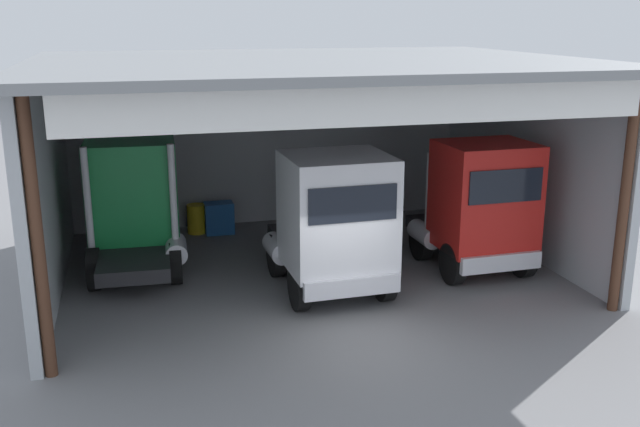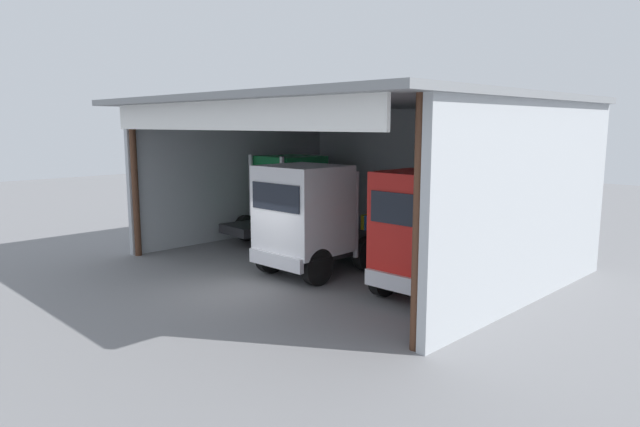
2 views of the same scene
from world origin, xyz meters
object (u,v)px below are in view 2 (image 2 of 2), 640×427
object	(u,v)px
truck_red_right_bay	(427,234)
tool_cart	(377,228)
truck_green_left_bay	(286,196)
truck_white_center_left_bay	(310,218)
oil_drum	(367,226)

from	to	relation	value
truck_red_right_bay	tool_cart	world-z (taller)	truck_red_right_bay
truck_green_left_bay	truck_white_center_left_bay	bearing A→B (deg)	-31.27
truck_green_left_bay	oil_drum	xyz separation A→B (m)	(1.89, 3.03, -1.40)
truck_red_right_bay	truck_white_center_left_bay	bearing A→B (deg)	6.13
truck_red_right_bay	oil_drum	xyz separation A→B (m)	(-6.93, 5.62, -1.38)
truck_green_left_bay	truck_white_center_left_bay	world-z (taller)	truck_green_left_bay
truck_green_left_bay	oil_drum	distance (m)	3.83
truck_green_left_bay	truck_white_center_left_bay	distance (m)	5.59
tool_cart	truck_white_center_left_bay	bearing A→B (deg)	-70.96
truck_green_left_bay	oil_drum	bearing A→B (deg)	60.59
truck_white_center_left_bay	tool_cart	size ratio (longest dim) A/B	5.02
truck_white_center_left_bay	oil_drum	world-z (taller)	truck_white_center_left_bay
tool_cart	truck_green_left_bay	bearing A→B (deg)	-132.69
tool_cart	oil_drum	bearing A→B (deg)	163.17
truck_white_center_left_bay	oil_drum	size ratio (longest dim) A/B	5.40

